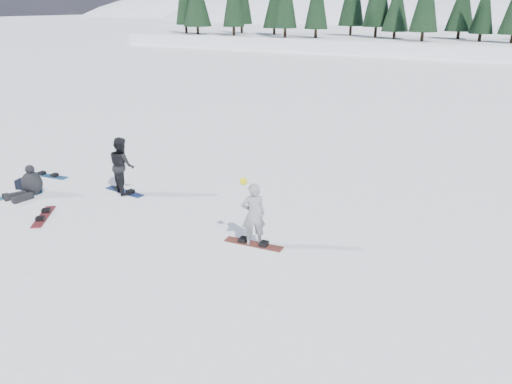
{
  "coord_description": "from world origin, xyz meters",
  "views": [
    {
      "loc": [
        7.94,
        -8.98,
        5.55
      ],
      "look_at": [
        2.22,
        1.28,
        1.1
      ],
      "focal_mm": 35.0,
      "sensor_mm": 36.0,
      "label": 1
    }
  ],
  "objects_px": {
    "snowboarder_woman": "(253,214)",
    "gear_bag": "(24,184)",
    "snowboarder_man": "(122,165)",
    "snowboard_loose_a": "(16,196)",
    "snowboard_loose_b": "(44,217)",
    "snowboard_loose_c": "(48,176)",
    "seated_rider": "(30,184)"
  },
  "relations": [
    {
      "from": "snowboarder_man",
      "to": "gear_bag",
      "type": "relative_size",
      "value": 3.93
    },
    {
      "from": "gear_bag",
      "to": "seated_rider",
      "type": "bearing_deg",
      "value": -20.47
    },
    {
      "from": "snowboarder_man",
      "to": "snowboard_loose_b",
      "type": "xyz_separation_m",
      "value": [
        -0.59,
        -2.57,
        -0.87
      ]
    },
    {
      "from": "snowboard_loose_b",
      "to": "snowboard_loose_c",
      "type": "height_order",
      "value": "same"
    },
    {
      "from": "snowboard_loose_c",
      "to": "snowboard_loose_b",
      "type": "bearing_deg",
      "value": -47.87
    },
    {
      "from": "seated_rider",
      "to": "gear_bag",
      "type": "distance_m",
      "value": 0.78
    },
    {
      "from": "snowboarder_man",
      "to": "snowboard_loose_c",
      "type": "bearing_deg",
      "value": 29.9
    },
    {
      "from": "snowboarder_man",
      "to": "gear_bag",
      "type": "distance_m",
      "value": 3.38
    },
    {
      "from": "gear_bag",
      "to": "snowboarder_woman",
      "type": "bearing_deg",
      "value": 0.83
    },
    {
      "from": "snowboard_loose_b",
      "to": "snowboard_loose_a",
      "type": "height_order",
      "value": "same"
    },
    {
      "from": "gear_bag",
      "to": "snowboard_loose_c",
      "type": "distance_m",
      "value": 1.26
    },
    {
      "from": "snowboarder_man",
      "to": "snowboard_loose_a",
      "type": "xyz_separation_m",
      "value": [
        -2.66,
        -1.92,
        -0.87
      ]
    },
    {
      "from": "snowboard_loose_a",
      "to": "snowboard_loose_c",
      "type": "xyz_separation_m",
      "value": [
        -0.71,
        1.8,
        0.0
      ]
    },
    {
      "from": "snowboard_loose_a",
      "to": "snowboard_loose_c",
      "type": "distance_m",
      "value": 1.94
    },
    {
      "from": "seated_rider",
      "to": "snowboard_loose_b",
      "type": "relative_size",
      "value": 0.8
    },
    {
      "from": "snowboarder_man",
      "to": "snowboard_loose_c",
      "type": "height_order",
      "value": "snowboarder_man"
    },
    {
      "from": "seated_rider",
      "to": "snowboard_loose_a",
      "type": "relative_size",
      "value": 0.8
    },
    {
      "from": "gear_bag",
      "to": "snowboard_loose_b",
      "type": "bearing_deg",
      "value": -27.15
    },
    {
      "from": "snowboarder_woman",
      "to": "snowboarder_man",
      "type": "relative_size",
      "value": 0.98
    },
    {
      "from": "gear_bag",
      "to": "snowboard_loose_b",
      "type": "height_order",
      "value": "gear_bag"
    },
    {
      "from": "seated_rider",
      "to": "gear_bag",
      "type": "relative_size",
      "value": 2.68
    },
    {
      "from": "snowboarder_woman",
      "to": "snowboard_loose_c",
      "type": "xyz_separation_m",
      "value": [
        -8.7,
        1.09,
        -0.8
      ]
    },
    {
      "from": "seated_rider",
      "to": "snowboarder_woman",
      "type": "bearing_deg",
      "value": 18.83
    },
    {
      "from": "seated_rider",
      "to": "snowboard_loose_a",
      "type": "distance_m",
      "value": 0.59
    },
    {
      "from": "seated_rider",
      "to": "snowboard_loose_a",
      "type": "xyz_separation_m",
      "value": [
        -0.33,
        -0.33,
        -0.35
      ]
    },
    {
      "from": "snowboarder_man",
      "to": "gear_bag",
      "type": "height_order",
      "value": "snowboarder_man"
    },
    {
      "from": "snowboarder_woman",
      "to": "snowboard_loose_a",
      "type": "height_order",
      "value": "snowboarder_woman"
    },
    {
      "from": "snowboarder_man",
      "to": "seated_rider",
      "type": "xyz_separation_m",
      "value": [
        -2.32,
        -1.58,
        -0.52
      ]
    },
    {
      "from": "snowboarder_woman",
      "to": "gear_bag",
      "type": "xyz_separation_m",
      "value": [
        -8.35,
        -0.12,
        -0.66
      ]
    },
    {
      "from": "snowboard_loose_a",
      "to": "snowboard_loose_b",
      "type": "bearing_deg",
      "value": -77.55
    },
    {
      "from": "snowboarder_woman",
      "to": "snowboard_loose_a",
      "type": "relative_size",
      "value": 1.16
    },
    {
      "from": "snowboard_loose_a",
      "to": "snowboarder_woman",
      "type": "bearing_deg",
      "value": -54.86
    }
  ]
}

